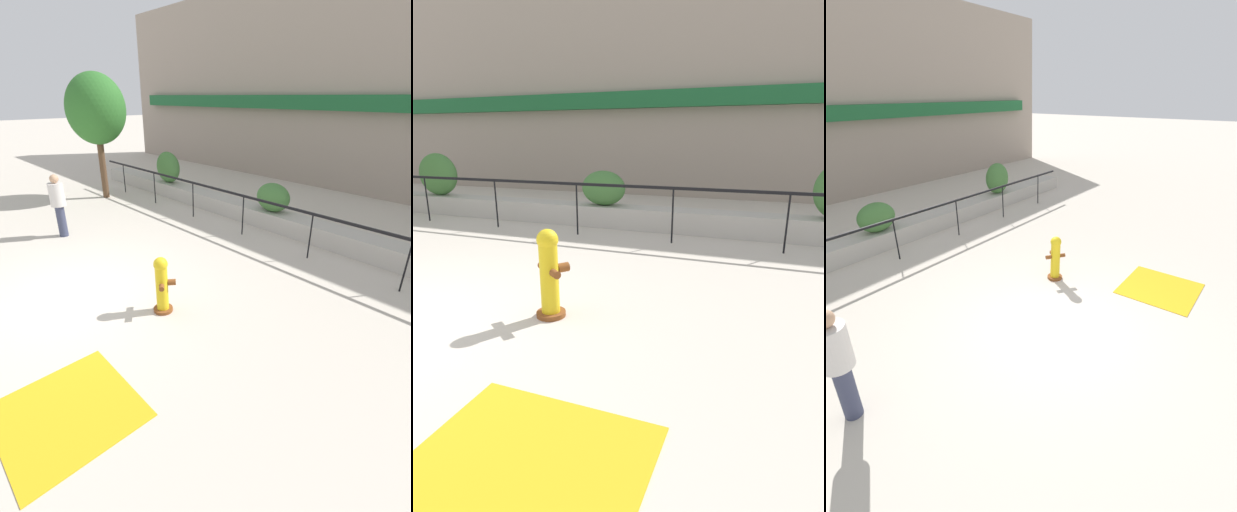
# 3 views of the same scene
# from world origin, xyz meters

# --- Properties ---
(ground_plane) EXTENTS (120.00, 120.00, 0.00)m
(ground_plane) POSITION_xyz_m (0.00, 0.00, 0.00)
(ground_plane) COLOR beige
(building_facade) EXTENTS (30.00, 1.36, 8.00)m
(building_facade) POSITION_xyz_m (0.00, 11.98, 3.99)
(building_facade) COLOR gray
(building_facade) RESTS_ON ground
(planter_wall_low) EXTENTS (18.00, 0.70, 0.50)m
(planter_wall_low) POSITION_xyz_m (0.00, 6.00, 0.25)
(planter_wall_low) COLOR #B7B2A8
(planter_wall_low) RESTS_ON ground
(fence_railing_segment) EXTENTS (15.00, 0.05, 1.15)m
(fence_railing_segment) POSITION_xyz_m (-0.00, 4.90, 1.02)
(fence_railing_segment) COLOR black
(fence_railing_segment) RESTS_ON ground
(hedge_bush_0) EXTENTS (1.27, 0.59, 1.17)m
(hedge_bush_0) POSITION_xyz_m (-4.91, 6.00, 1.08)
(hedge_bush_0) COLOR #427538
(hedge_bush_0) RESTS_ON planter_wall_low
(hedge_bush_1) EXTENTS (1.09, 0.65, 0.83)m
(hedge_bush_1) POSITION_xyz_m (0.17, 6.00, 0.91)
(hedge_bush_1) COLOR #427538
(hedge_bush_1) RESTS_ON planter_wall_low
(fire_hydrant) EXTENTS (0.49, 0.49, 1.08)m
(fire_hydrant) POSITION_xyz_m (1.61, 0.96, 0.55)
(fire_hydrant) COLOR brown
(fire_hydrant) RESTS_ON ground
(street_tree) EXTENTS (2.28, 2.05, 4.37)m
(street_tree) POSITION_xyz_m (-6.26, 3.95, 3.15)
(street_tree) COLOR brown
(street_tree) RESTS_ON ground
(pedestrian) EXTENTS (0.56, 0.56, 1.73)m
(pedestrian) POSITION_xyz_m (-3.33, 1.10, 0.99)
(pedestrian) COLOR #383D56
(pedestrian) RESTS_ON ground
(tactile_warning_pad) EXTENTS (1.59, 1.59, 0.01)m
(tactile_warning_pad) POSITION_xyz_m (2.62, -1.25, 0.01)
(tactile_warning_pad) COLOR gold
(tactile_warning_pad) RESTS_ON ground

